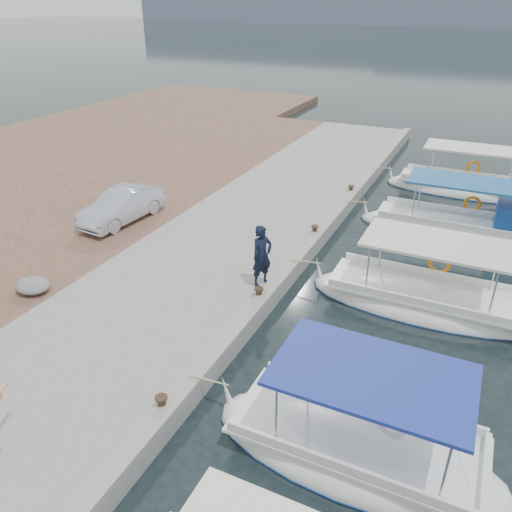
{
  "coord_description": "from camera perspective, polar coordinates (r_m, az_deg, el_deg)",
  "views": [
    {
      "loc": [
        4.97,
        -9.97,
        8.47
      ],
      "look_at": [
        -1.0,
        2.68,
        1.2
      ],
      "focal_mm": 35.0,
      "sensor_mm": 36.0,
      "label": 1
    }
  ],
  "objects": [
    {
      "name": "fishing_caique_b",
      "position": [
        11.29,
        11.21,
        -20.92
      ],
      "size": [
        6.22,
        2.52,
        2.83
      ],
      "color": "white",
      "rests_on": "ground"
    },
    {
      "name": "quay_curb",
      "position": [
        17.71,
        5.5,
        0.8
      ],
      "size": [
        0.44,
        40.0,
        0.12
      ],
      "primitive_type": "cube",
      "color": "gray",
      "rests_on": "concrete_quay"
    },
    {
      "name": "cobblestone_strip",
      "position": [
        21.45,
        -14.45,
        4.02
      ],
      "size": [
        4.0,
        40.0,
        0.5
      ],
      "primitive_type": "cube",
      "color": "brown",
      "rests_on": "ground"
    },
    {
      "name": "parked_car",
      "position": [
        20.51,
        -15.09,
        5.53
      ],
      "size": [
        1.66,
        3.93,
        1.26
      ],
      "primitive_type": "imported",
      "rotation": [
        0.0,
        0.0,
        -0.09
      ],
      "color": "silver",
      "rests_on": "cobblestone_strip"
    },
    {
      "name": "mooring_bollards",
      "position": [
        14.84,
        0.33,
        -4.13
      ],
      "size": [
        0.28,
        20.28,
        0.33
      ],
      "color": "black",
      "rests_on": "concrete_quay"
    },
    {
      "name": "fishing_caique_d",
      "position": [
        21.56,
        22.42,
        2.68
      ],
      "size": [
        7.93,
        2.2,
        2.83
      ],
      "color": "white",
      "rests_on": "ground"
    },
    {
      "name": "fishing_caique_e",
      "position": [
        26.49,
        22.43,
        7.0
      ],
      "size": [
        7.23,
        2.22,
        2.83
      ],
      "color": "white",
      "rests_on": "ground"
    },
    {
      "name": "tarp_bundle",
      "position": [
        16.6,
        -24.18,
        -3.1
      ],
      "size": [
        1.1,
        0.9,
        0.4
      ],
      "primitive_type": "ellipsoid",
      "color": "slate",
      "rests_on": "cobblestone_strip"
    },
    {
      "name": "ground",
      "position": [
        14.0,
        -0.99,
        -9.79
      ],
      "size": [
        400.0,
        400.0,
        0.0
      ],
      "primitive_type": "plane",
      "color": "black",
      "rests_on": "ground"
    },
    {
      "name": "concrete_quay",
      "position": [
        18.85,
        -2.49,
        1.58
      ],
      "size": [
        6.0,
        40.0,
        0.5
      ],
      "primitive_type": "cube",
      "color": "gray",
      "rests_on": "ground"
    },
    {
      "name": "fishing_caique_c",
      "position": [
        16.21,
        18.22,
        -5.08
      ],
      "size": [
        6.84,
        2.37,
        2.83
      ],
      "color": "white",
      "rests_on": "ground"
    },
    {
      "name": "fisherman",
      "position": [
        15.14,
        0.68,
        -0.01
      ],
      "size": [
        0.75,
        0.86,
        1.97
      ],
      "primitive_type": "imported",
      "rotation": [
        0.0,
        0.0,
        1.1
      ],
      "color": "black",
      "rests_on": "concrete_quay"
    }
  ]
}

